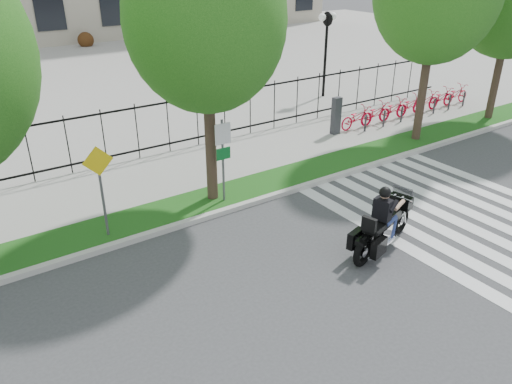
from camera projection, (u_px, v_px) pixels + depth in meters
ground at (340, 273)px, 11.83m from camera, size 120.00×120.00×0.00m
curb at (245, 205)px, 14.84m from camera, size 60.00×0.20×0.15m
grass_verge at (230, 194)px, 15.47m from camera, size 60.00×1.50×0.15m
sidewalk at (192, 168)px, 17.33m from camera, size 60.00×3.50×0.15m
plaza at (57, 75)px, 30.36m from camera, size 80.00×34.00×0.10m
crosswalk_stripes at (464, 217)px, 14.28m from camera, size 5.70×8.00×0.01m
iron_fence at (168, 125)px, 18.16m from camera, size 30.00×0.06×2.00m
lamp_post_right at (327, 34)px, 24.42m from camera, size 1.06×0.70×4.25m
street_tree_1 at (205, 19)px, 12.88m from camera, size 4.30×4.30×7.63m
bike_share_station at (409, 105)px, 22.41m from camera, size 8.84×0.84×1.50m
sign_pole_regulatory at (223, 151)px, 14.25m from camera, size 0.50×0.09×2.50m
sign_pole_warning at (100, 180)px, 12.44m from camera, size 0.78×0.09×2.49m
motorcycle_rider at (384, 224)px, 12.52m from camera, size 2.73×1.22×2.15m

